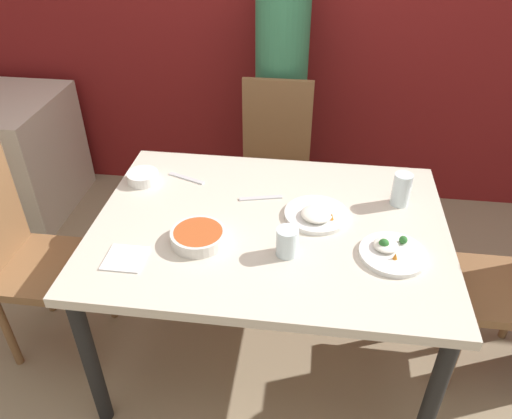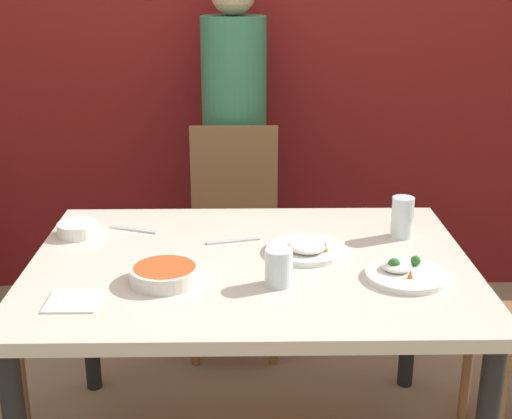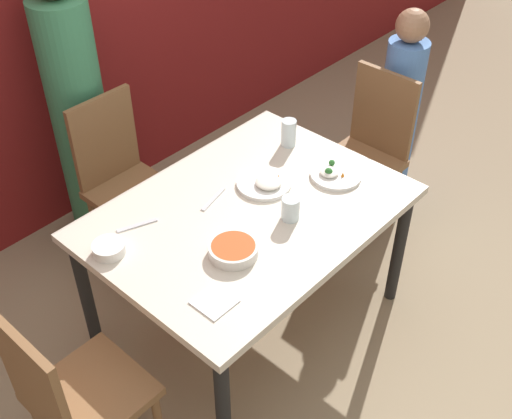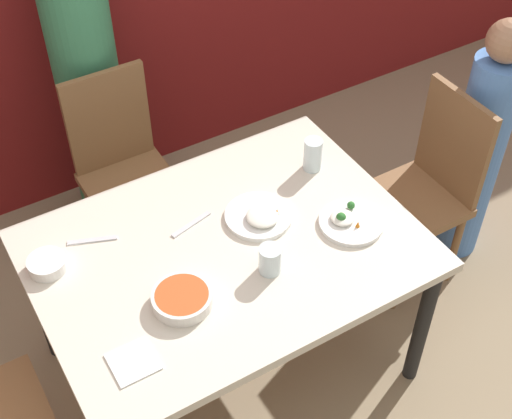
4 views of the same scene
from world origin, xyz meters
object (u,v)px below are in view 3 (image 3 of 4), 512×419
object	(u,v)px
glass_water_tall	(289,133)
chair_adult_spot	(123,178)
person_child	(397,118)
person_adult	(80,119)
plate_rice_adult	(265,183)
chair_child_spot	(368,150)
bowl_curry	(233,249)

from	to	relation	value
glass_water_tall	chair_adult_spot	bearing A→B (deg)	131.74
person_child	glass_water_tall	world-z (taller)	person_child
person_adult	person_child	distance (m)	1.77
person_adult	plate_rice_adult	bearing A→B (deg)	-77.63
person_child	glass_water_tall	distance (m)	0.84
chair_child_spot	person_adult	xyz separation A→B (m)	(-1.09, 1.11, 0.24)
chair_adult_spot	person_child	xyz separation A→B (m)	(1.37, -0.80, 0.08)
plate_rice_adult	glass_water_tall	distance (m)	0.37
chair_adult_spot	glass_water_tall	bearing A→B (deg)	-48.26
chair_child_spot	bowl_curry	xyz separation A→B (m)	(-1.28, -0.19, 0.25)
chair_adult_spot	person_adult	xyz separation A→B (m)	(0.00, 0.31, 0.24)
person_adult	bowl_curry	distance (m)	1.32
bowl_curry	glass_water_tall	distance (m)	0.84
person_adult	plate_rice_adult	xyz separation A→B (m)	(0.24, -1.10, 0.00)
chair_adult_spot	person_adult	bearing A→B (deg)	90.00
chair_child_spot	glass_water_tall	world-z (taller)	chair_child_spot
chair_adult_spot	glass_water_tall	distance (m)	0.91
plate_rice_adult	person_adult	bearing A→B (deg)	102.37
person_child	chair_child_spot	bearing A→B (deg)	180.00
bowl_curry	glass_water_tall	size ratio (longest dim) A/B	1.48
chair_child_spot	person_child	xyz separation A→B (m)	(0.28, -0.00, 0.08)
chair_adult_spot	glass_water_tall	xyz separation A→B (m)	(0.57, -0.64, 0.29)
chair_adult_spot	person_adult	size ratio (longest dim) A/B	0.60
chair_child_spot	person_adult	bearing A→B (deg)	-135.62
person_child	glass_water_tall	bearing A→B (deg)	168.91
person_adult	bowl_curry	bearing A→B (deg)	-98.12
chair_child_spot	glass_water_tall	size ratio (longest dim) A/B	6.83
chair_adult_spot	bowl_curry	xyz separation A→B (m)	(-0.19, -0.99, 0.25)
chair_child_spot	plate_rice_adult	xyz separation A→B (m)	(-0.85, 0.01, 0.24)
chair_adult_spot	plate_rice_adult	xyz separation A→B (m)	(0.24, -0.79, 0.24)
chair_child_spot	glass_water_tall	distance (m)	0.61
glass_water_tall	plate_rice_adult	bearing A→B (deg)	-156.96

